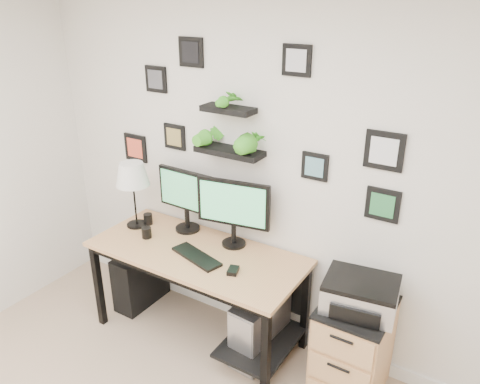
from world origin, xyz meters
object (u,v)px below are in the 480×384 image
Objects in this scene: monitor_left at (186,196)px; table_lamp at (132,176)px; pc_tower_grey at (260,328)px; pc_tower_black at (141,277)px; monitor_right at (233,208)px; file_cabinet at (352,348)px; desk at (204,265)px; printer at (360,295)px; mug at (147,233)px.

table_lamp is (-0.39, -0.15, 0.13)m from monitor_left.
pc_tower_grey is (0.77, -0.18, -0.80)m from monitor_left.
table_lamp is 0.94m from pc_tower_black.
monitor_right is at bearing 9.55° from table_lamp.
pc_tower_black is at bearing 162.86° from table_lamp.
monitor_right is 1.24m from file_cabinet.
desk is at bearing -3.27° from pc_tower_black.
table_lamp is 1.04× the size of pc_tower_grey.
pc_tower_black is (-0.71, 0.05, -0.39)m from desk.
file_cabinet is (0.67, 0.04, 0.09)m from pc_tower_grey.
printer is at bearing 0.61° from pc_tower_black.
table_lamp is at bearing 151.62° from mug.
file_cabinet reaches higher than pc_tower_black.
mug is (-0.62, -0.25, -0.26)m from monitor_right.
pc_tower_black is 1.00× the size of printer.
monitor_right is at bearing 153.06° from pc_tower_grey.
monitor_left is 1.48m from printer.
table_lamp is (-0.69, 0.04, 0.55)m from desk.
pc_tower_grey is (1.16, -0.03, -0.93)m from table_lamp.
desk is 1.18m from file_cabinet.
monitor_left is 1.05× the size of pc_tower_black.
table_lamp is at bearing 178.65° from pc_tower_grey.
mug is at bearing -158.08° from monitor_right.
monitor_left reaches higher than mug.
monitor_left is (-0.29, 0.19, 0.42)m from desk.
table_lamp is 6.37× the size of mug.
monitor_right is 1.03× the size of table_lamp.
mug is at bearing -125.30° from monitor_left.
pc_tower_grey reaches higher than pc_tower_black.
pc_tower_grey is 0.76× the size of file_cabinet.
monitor_right is (0.44, -0.01, 0.01)m from monitor_left.
pc_tower_grey is (0.33, -0.17, -0.81)m from monitor_right.
monitor_left is 6.00× the size of mug.
table_lamp is at bearing -16.45° from pc_tower_black.
monitor_left is at bearing 174.28° from printer.
printer is at bearing 0.16° from table_lamp.
monitor_right reaches higher than mug.
table_lamp reaches higher than mug.
monitor_right is at bearing 9.47° from pc_tower_black.
pc_tower_grey is at bearing -1.35° from table_lamp.
pc_tower_grey is at bearing -13.01° from monitor_left.
monitor_left is at bearing 54.70° from mug.
desk is 2.39× the size of file_cabinet.
pc_tower_grey is at bearing -1.00° from pc_tower_black.
monitor_right is at bearing 172.40° from printer.
table_lamp is 1.89m from printer.
desk is 3.34× the size of pc_tower_black.
printer reaches higher than desk.
table_lamp is at bearing -179.84° from printer.
file_cabinet is at bearing 137.90° from printer.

